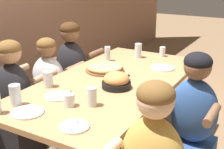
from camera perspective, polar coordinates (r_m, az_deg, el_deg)
The scene contains 18 objects.
dining_table at distance 2.66m, azimuth 0.00°, elevation -2.64°, with size 2.00×0.99×0.78m.
pizza_board_main at distance 2.85m, azimuth -1.32°, elevation 1.18°, with size 0.35×0.35×0.05m.
skillet_bowl at distance 2.45m, azimuth 0.81°, elevation -1.20°, with size 0.34×0.23×0.13m.
empty_plate_a at distance 2.97m, azimuth 9.17°, elevation 1.22°, with size 0.22×0.22×0.02m.
empty_plate_b at distance 2.13m, azimuth -15.17°, elevation -6.67°, with size 0.21×0.21×0.02m.
empty_plate_c at distance 2.33m, azimuth -9.80°, elevation -3.89°, with size 0.20×0.20×0.02m.
empty_plate_d at distance 1.90m, azimuth -6.92°, elevation -9.41°, with size 0.18×0.18×0.02m.
cocktail_glass_blue at distance 2.16m, azimuth -7.87°, elevation -4.72°, with size 0.08×0.08×0.11m.
drinking_glass_a at distance 2.14m, azimuth -3.70°, elevation -4.07°, with size 0.07×0.07×0.13m.
drinking_glass_b at distance 3.15m, azimuth -0.84°, elevation 3.69°, with size 0.06×0.06×0.15m.
drinking_glass_c at distance 2.52m, azimuth -11.61°, elevation -1.02°, with size 0.08×0.08×0.13m.
drinking_glass_d at distance 3.36m, azimuth 9.19°, elevation 4.04°, with size 0.06×0.06×0.10m.
drinking_glass_e at distance 2.25m, azimuth -17.25°, elevation -3.86°, with size 0.08×0.08×0.15m.
drinking_glass_f at distance 3.28m, azimuth 4.81°, elevation 4.27°, with size 0.07×0.07×0.15m.
diner_near_center at distance 2.45m, azimuth 14.33°, elevation -9.87°, with size 0.51×0.40×1.13m.
diner_far_midleft at distance 2.84m, azimuth -17.15°, elevation -5.97°, with size 0.51×0.40×1.13m.
diner_far_center at distance 3.15m, azimuth -11.24°, elevation -3.74°, with size 0.51×0.40×1.06m.
diner_far_midright at distance 3.39m, azimuth -7.30°, elevation -0.78°, with size 0.51×0.40×1.15m.
Camera 1 is at (-2.14, -1.22, 1.69)m, focal length 50.00 mm.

